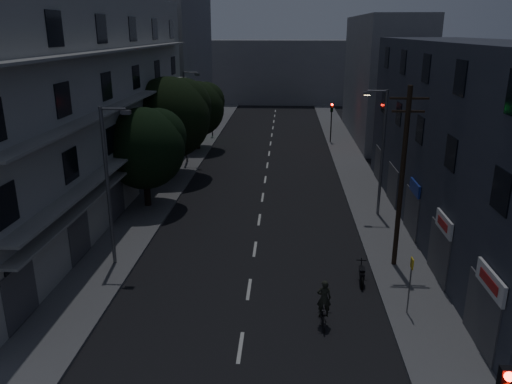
# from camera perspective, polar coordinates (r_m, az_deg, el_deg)

# --- Properties ---
(ground) EXTENTS (160.00, 160.00, 0.00)m
(ground) POSITION_cam_1_polar(r_m,az_deg,el_deg) (40.89, 1.09, 1.63)
(ground) COLOR black
(ground) RESTS_ON ground
(sidewalk_left) EXTENTS (3.00, 90.00, 0.15)m
(sidewalk_left) POSITION_cam_1_polar(r_m,az_deg,el_deg) (41.84, -9.23, 1.88)
(sidewalk_left) COLOR #565659
(sidewalk_left) RESTS_ON ground
(sidewalk_right) EXTENTS (3.00, 90.00, 0.15)m
(sidewalk_right) POSITION_cam_1_polar(r_m,az_deg,el_deg) (41.27, 11.56, 1.52)
(sidewalk_right) COLOR #565659
(sidewalk_right) RESTS_ON ground
(lane_markings) EXTENTS (0.15, 60.50, 0.01)m
(lane_markings) POSITION_cam_1_polar(r_m,az_deg,el_deg) (46.92, 1.41, 3.79)
(lane_markings) COLOR beige
(lane_markings) RESTS_ON ground
(building_left) EXTENTS (7.00, 36.00, 14.00)m
(building_left) POSITION_cam_1_polar(r_m,az_deg,el_deg) (35.23, -19.50, 9.60)
(building_left) COLOR #A09F9B
(building_left) RESTS_ON ground
(building_right) EXTENTS (6.19, 28.00, 11.00)m
(building_right) POSITION_cam_1_polar(r_m,az_deg,el_deg) (30.66, 23.33, 5.18)
(building_right) COLOR #2A2E3A
(building_right) RESTS_ON ground
(building_far_left) EXTENTS (6.00, 20.00, 16.00)m
(building_far_left) POSITION_cam_1_polar(r_m,az_deg,el_deg) (63.76, -9.16, 14.63)
(building_far_left) COLOR slate
(building_far_left) RESTS_ON ground
(building_far_right) EXTENTS (6.00, 20.00, 13.00)m
(building_far_right) POSITION_cam_1_polar(r_m,az_deg,el_deg) (57.38, 14.23, 12.46)
(building_far_right) COLOR slate
(building_far_right) RESTS_ON ground
(building_far_end) EXTENTS (24.00, 8.00, 10.00)m
(building_far_end) POSITION_cam_1_polar(r_m,az_deg,el_deg) (84.47, 2.42, 13.57)
(building_far_end) COLOR slate
(building_far_end) RESTS_ON ground
(tree_near) EXTENTS (5.40, 5.40, 6.66)m
(tree_near) POSITION_cam_1_polar(r_m,az_deg,el_deg) (33.79, -12.57, 5.24)
(tree_near) COLOR black
(tree_near) RESTS_ON sidewalk_left
(tree_mid) EXTENTS (6.48, 6.48, 7.98)m
(tree_mid) POSITION_cam_1_polar(r_m,az_deg,el_deg) (40.66, -9.74, 8.71)
(tree_mid) COLOR black
(tree_mid) RESTS_ON sidewalk_left
(tree_far) EXTENTS (5.42, 5.42, 6.70)m
(tree_far) POSITION_cam_1_polar(r_m,az_deg,el_deg) (50.12, -6.73, 9.66)
(tree_far) COLOR black
(tree_far) RESTS_ON sidewalk_left
(traffic_signal_far_right) EXTENTS (0.28, 0.37, 4.10)m
(traffic_signal_far_right) POSITION_cam_1_polar(r_m,az_deg,el_deg) (53.65, 8.63, 8.78)
(traffic_signal_far_right) COLOR black
(traffic_signal_far_right) RESTS_ON sidewalk_right
(traffic_signal_far_left) EXTENTS (0.28, 0.37, 4.10)m
(traffic_signal_far_left) POSITION_cam_1_polar(r_m,az_deg,el_deg) (56.43, -5.08, 9.36)
(traffic_signal_far_left) COLOR black
(traffic_signal_far_left) RESTS_ON sidewalk_left
(street_lamp_left_near) EXTENTS (1.51, 0.25, 8.00)m
(street_lamp_left_near) POSITION_cam_1_polar(r_m,az_deg,el_deg) (25.32, -16.40, 1.36)
(street_lamp_left_near) COLOR #5C5E64
(street_lamp_left_near) RESTS_ON sidewalk_left
(street_lamp_right) EXTENTS (1.51, 0.25, 8.00)m
(street_lamp_right) POSITION_cam_1_polar(r_m,az_deg,el_deg) (32.15, 14.10, 5.01)
(street_lamp_right) COLOR slate
(street_lamp_right) RESTS_ON sidewalk_right
(street_lamp_left_far) EXTENTS (1.51, 0.25, 8.00)m
(street_lamp_left_far) POSITION_cam_1_polar(r_m,az_deg,el_deg) (45.04, -7.95, 8.99)
(street_lamp_left_far) COLOR #54555B
(street_lamp_left_far) RESTS_ON sidewalk_left
(utility_pole) EXTENTS (1.80, 0.24, 9.00)m
(utility_pole) POSITION_cam_1_polar(r_m,az_deg,el_deg) (25.08, 16.36, 1.85)
(utility_pole) COLOR black
(utility_pole) RESTS_ON sidewalk_right
(bus_stop_sign) EXTENTS (0.06, 0.35, 2.52)m
(bus_stop_sign) POSITION_cam_1_polar(r_m,az_deg,el_deg) (21.81, 17.27, -9.12)
(bus_stop_sign) COLOR #595B60
(bus_stop_sign) RESTS_ON sidewalk_right
(motorcycle) EXTENTS (0.49, 1.69, 1.08)m
(motorcycle) POSITION_cam_1_polar(r_m,az_deg,el_deg) (24.60, 11.97, -9.26)
(motorcycle) COLOR black
(motorcycle) RESTS_ON ground
(cyclist) EXTENTS (0.59, 1.60, 2.02)m
(cyclist) POSITION_cam_1_polar(r_m,az_deg,el_deg) (21.05, 7.72, -13.22)
(cyclist) COLOR black
(cyclist) RESTS_ON ground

